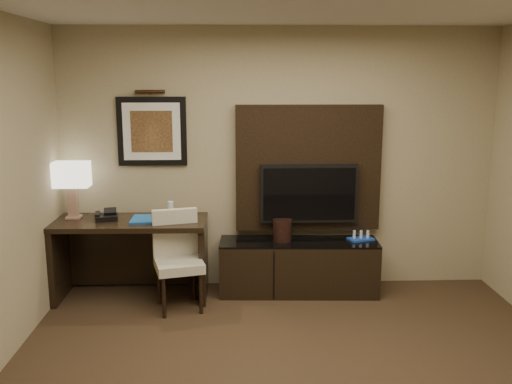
{
  "coord_description": "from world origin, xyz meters",
  "views": [
    {
      "loc": [
        -0.45,
        -3.37,
        2.21
      ],
      "look_at": [
        -0.26,
        1.8,
        1.15
      ],
      "focal_mm": 40.0,
      "sensor_mm": 36.0,
      "label": 1
    }
  ],
  "objects_px": {
    "desk_chair": "(179,264)",
    "minibar_tray": "(361,236)",
    "water_bottle": "(171,210)",
    "ice_bucket": "(282,230)",
    "desk": "(132,259)",
    "tv": "(309,193)",
    "credenza": "(298,267)",
    "desk_phone": "(107,215)",
    "table_lamp": "(72,189)"
  },
  "relations": [
    {
      "from": "desk_chair",
      "to": "minibar_tray",
      "type": "relative_size",
      "value": 3.61
    },
    {
      "from": "water_bottle",
      "to": "ice_bucket",
      "type": "xyz_separation_m",
      "value": [
        1.12,
        0.05,
        -0.23
      ]
    },
    {
      "from": "desk",
      "to": "tv",
      "type": "distance_m",
      "value": 1.91
    },
    {
      "from": "desk",
      "to": "ice_bucket",
      "type": "relative_size",
      "value": 6.83
    },
    {
      "from": "credenza",
      "to": "water_bottle",
      "type": "relative_size",
      "value": 8.85
    },
    {
      "from": "desk",
      "to": "minibar_tray",
      "type": "distance_m",
      "value": 2.34
    },
    {
      "from": "desk_chair",
      "to": "ice_bucket",
      "type": "xyz_separation_m",
      "value": [
        1.02,
        0.4,
        0.21
      ]
    },
    {
      "from": "desk_chair",
      "to": "minibar_tray",
      "type": "xyz_separation_m",
      "value": [
        1.83,
        0.4,
        0.15
      ]
    },
    {
      "from": "desk_phone",
      "to": "water_bottle",
      "type": "xyz_separation_m",
      "value": [
        0.63,
        0.0,
        0.04
      ]
    },
    {
      "from": "tv",
      "to": "table_lamp",
      "type": "relative_size",
      "value": 1.71
    },
    {
      "from": "tv",
      "to": "water_bottle",
      "type": "distance_m",
      "value": 1.42
    },
    {
      "from": "credenza",
      "to": "water_bottle",
      "type": "xyz_separation_m",
      "value": [
        -1.29,
        -0.03,
        0.62
      ]
    },
    {
      "from": "desk",
      "to": "desk_phone",
      "type": "distance_m",
      "value": 0.51
    },
    {
      "from": "desk",
      "to": "tv",
      "type": "relative_size",
      "value": 1.5
    },
    {
      "from": "credenza",
      "to": "desk_phone",
      "type": "bearing_deg",
      "value": -176.76
    },
    {
      "from": "credenza",
      "to": "table_lamp",
      "type": "xyz_separation_m",
      "value": [
        -2.27,
        0.06,
        0.82
      ]
    },
    {
      "from": "tv",
      "to": "table_lamp",
      "type": "distance_m",
      "value": 2.38
    },
    {
      "from": "credenza",
      "to": "minibar_tray",
      "type": "relative_size",
      "value": 6.4
    },
    {
      "from": "credenza",
      "to": "desk_chair",
      "type": "relative_size",
      "value": 1.77
    },
    {
      "from": "table_lamp",
      "to": "desk_phone",
      "type": "height_order",
      "value": "table_lamp"
    },
    {
      "from": "desk",
      "to": "desk_phone",
      "type": "bearing_deg",
      "value": 175.94
    },
    {
      "from": "desk_phone",
      "to": "minibar_tray",
      "type": "relative_size",
      "value": 0.85
    },
    {
      "from": "water_bottle",
      "to": "credenza",
      "type": "bearing_deg",
      "value": 1.26
    },
    {
      "from": "desk_chair",
      "to": "tv",
      "type": "bearing_deg",
      "value": 7.2
    },
    {
      "from": "tv",
      "to": "ice_bucket",
      "type": "bearing_deg",
      "value": -157.58
    },
    {
      "from": "desk",
      "to": "minibar_tray",
      "type": "height_order",
      "value": "desk"
    },
    {
      "from": "desk_chair",
      "to": "ice_bucket",
      "type": "distance_m",
      "value": 1.11
    },
    {
      "from": "tv",
      "to": "table_lamp",
      "type": "height_order",
      "value": "table_lamp"
    },
    {
      "from": "tv",
      "to": "table_lamp",
      "type": "xyz_separation_m",
      "value": [
        -2.38,
        -0.08,
        0.08
      ]
    },
    {
      "from": "water_bottle",
      "to": "tv",
      "type": "bearing_deg",
      "value": 6.86
    },
    {
      "from": "credenza",
      "to": "desk_chair",
      "type": "xyz_separation_m",
      "value": [
        -1.19,
        -0.38,
        0.18
      ]
    },
    {
      "from": "water_bottle",
      "to": "desk_phone",
      "type": "bearing_deg",
      "value": -179.84
    },
    {
      "from": "desk_chair",
      "to": "desk_phone",
      "type": "relative_size",
      "value": 4.24
    },
    {
      "from": "water_bottle",
      "to": "ice_bucket",
      "type": "bearing_deg",
      "value": 2.72
    },
    {
      "from": "water_bottle",
      "to": "ice_bucket",
      "type": "relative_size",
      "value": 0.83
    },
    {
      "from": "ice_bucket",
      "to": "minibar_tray",
      "type": "bearing_deg",
      "value": -0.48
    },
    {
      "from": "table_lamp",
      "to": "tv",
      "type": "bearing_deg",
      "value": 1.96
    },
    {
      "from": "ice_bucket",
      "to": "minibar_tray",
      "type": "xyz_separation_m",
      "value": [
        0.81,
        -0.01,
        -0.06
      ]
    },
    {
      "from": "desk_chair",
      "to": "desk_phone",
      "type": "distance_m",
      "value": 0.91
    },
    {
      "from": "table_lamp",
      "to": "credenza",
      "type": "bearing_deg",
      "value": -1.48
    },
    {
      "from": "tv",
      "to": "minibar_tray",
      "type": "relative_size",
      "value": 3.98
    },
    {
      "from": "desk",
      "to": "minibar_tray",
      "type": "xyz_separation_m",
      "value": [
        2.33,
        0.07,
        0.2
      ]
    },
    {
      "from": "minibar_tray",
      "to": "credenza",
      "type": "bearing_deg",
      "value": -178.38
    },
    {
      "from": "desk_phone",
      "to": "ice_bucket",
      "type": "relative_size",
      "value": 0.98
    },
    {
      "from": "desk_phone",
      "to": "tv",
      "type": "bearing_deg",
      "value": -6.11
    },
    {
      "from": "water_bottle",
      "to": "ice_bucket",
      "type": "distance_m",
      "value": 1.14
    },
    {
      "from": "table_lamp",
      "to": "minibar_tray",
      "type": "relative_size",
      "value": 2.33
    },
    {
      "from": "ice_bucket",
      "to": "minibar_tray",
      "type": "height_order",
      "value": "ice_bucket"
    },
    {
      "from": "tv",
      "to": "ice_bucket",
      "type": "distance_m",
      "value": 0.47
    },
    {
      "from": "table_lamp",
      "to": "water_bottle",
      "type": "xyz_separation_m",
      "value": [
        0.98,
        -0.09,
        -0.2
      ]
    }
  ]
}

